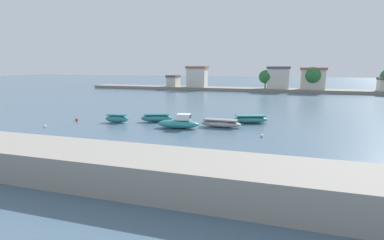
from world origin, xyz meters
name	(u,v)px	position (x,y,z in m)	size (l,w,h in m)	color
ground_plane	(124,149)	(0.00, 0.00, 0.00)	(400.00, 400.00, 0.00)	#476075
seawall_embankment	(70,162)	(0.00, -7.30, 1.07)	(91.11, 5.10, 2.14)	gray
moored_boat_0	(117,119)	(-7.94, 11.79, 0.54)	(3.45, 1.25, 1.12)	teal
moored_boat_1	(157,118)	(-2.91, 13.98, 0.52)	(4.58, 2.67, 1.09)	teal
moored_boat_2	(179,123)	(1.60, 10.71, 0.67)	(5.41, 2.52, 1.83)	teal
moored_boat_3	(221,123)	(6.42, 12.99, 0.49)	(5.32, 1.68, 1.03)	#9E9EA3
moored_boat_4	(250,119)	(9.68, 17.03, 0.51)	(5.11, 3.20, 1.07)	teal
mooring_buoy_0	(262,136)	(11.89, 9.03, 0.17)	(0.33, 0.33, 0.33)	white
mooring_buoy_1	(45,126)	(-14.87, 6.09, 0.16)	(0.32, 0.32, 0.32)	white
mooring_buoy_2	(77,120)	(-13.98, 11.05, 0.21)	(0.41, 0.41, 0.41)	red
distant_shoreline	(261,83)	(6.66, 70.09, 2.57)	(100.14, 7.61, 7.58)	gray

